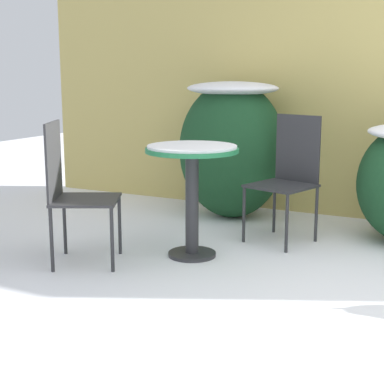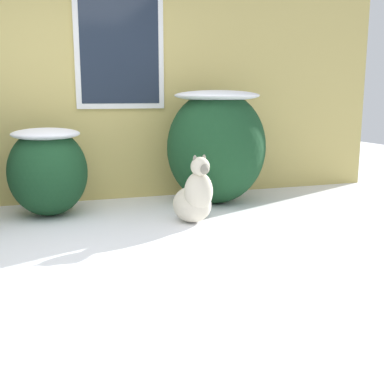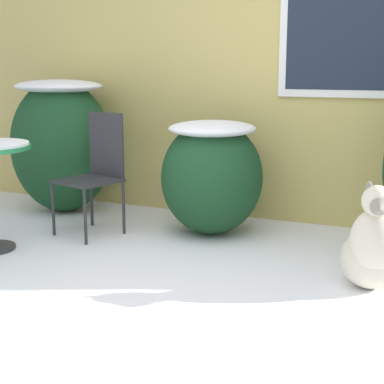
% 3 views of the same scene
% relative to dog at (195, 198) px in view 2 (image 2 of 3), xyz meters
% --- Properties ---
extents(ground_plane, '(16.00, 16.00, 0.00)m').
position_rel_dog_xyz_m(ground_plane, '(-1.08, -0.81, -0.25)').
color(ground_plane, white).
extents(house_wall, '(8.00, 0.10, 2.67)m').
position_rel_dog_xyz_m(house_wall, '(-1.05, 1.39, 1.11)').
color(house_wall, tan).
rests_on(house_wall, ground_plane).
extents(shrub_middle, '(0.80, 0.83, 0.90)m').
position_rel_dog_xyz_m(shrub_middle, '(-1.33, 0.77, 0.24)').
color(shrub_middle, '#194223').
rests_on(shrub_middle, ground_plane).
extents(shrub_right, '(1.14, 0.97, 1.28)m').
position_rel_dog_xyz_m(shrub_right, '(0.53, 0.78, 0.43)').
color(shrub_right, '#194223').
rests_on(shrub_right, ground_plane).
extents(dog, '(0.44, 0.60, 0.68)m').
position_rel_dog_xyz_m(dog, '(0.00, 0.00, 0.00)').
color(dog, beige).
rests_on(dog, ground_plane).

